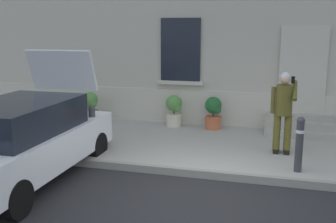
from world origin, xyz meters
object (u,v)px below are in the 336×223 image
object	(u,v)px
planter_terracotta	(213,112)
bollard_far_left	(92,128)
person_on_phone	(284,108)
planter_olive	(90,106)
hatchback_car_white	(24,138)
planter_cream	(174,110)
bollard_near_person	(299,142)

from	to	relation	value
planter_terracotta	bollard_far_left	bearing A→B (deg)	-127.25
person_on_phone	planter_olive	xyz separation A→B (m)	(-5.24, 1.68, -0.55)
person_on_phone	planter_terracotta	xyz separation A→B (m)	(-1.74, 1.79, -0.55)
bollard_far_left	person_on_phone	distance (m)	4.02
hatchback_car_white	person_on_phone	world-z (taller)	hatchback_car_white
bollard_far_left	planter_olive	size ratio (longest dim) A/B	1.22
person_on_phone	hatchback_car_white	bearing A→B (deg)	-167.89
planter_terracotta	planter_olive	bearing A→B (deg)	-178.20
bollard_far_left	planter_cream	distance (m)	3.00
bollard_near_person	hatchback_car_white	bearing A→B (deg)	-164.06
hatchback_car_white	planter_cream	size ratio (longest dim) A/B	4.74
planter_olive	bollard_far_left	bearing A→B (deg)	-62.99
bollard_near_person	planter_olive	world-z (taller)	bollard_near_person
hatchback_car_white	person_on_phone	xyz separation A→B (m)	(4.56, 2.40, 0.35)
person_on_phone	planter_olive	bearing A→B (deg)	146.60
bollard_far_left	planter_terracotta	distance (m)	3.52
hatchback_car_white	planter_cream	distance (m)	4.55
bollard_near_person	planter_olive	distance (m)	6.16
person_on_phone	planter_olive	size ratio (longest dim) A/B	2.04
planter_terracotta	planter_cream	bearing A→B (deg)	179.79
hatchback_car_white	bollard_far_left	xyz separation A→B (m)	(0.69, 1.39, -0.09)
hatchback_car_white	bollard_near_person	bearing A→B (deg)	15.94
bollard_far_left	planter_cream	world-z (taller)	bollard_far_left
hatchback_car_white	bollard_near_person	size ratio (longest dim) A/B	3.90
bollard_far_left	person_on_phone	bearing A→B (deg)	14.65
bollard_far_left	bollard_near_person	bearing A→B (deg)	0.00
bollard_near_person	planter_olive	bearing A→B (deg)	154.09
planter_olive	planter_cream	size ratio (longest dim) A/B	1.00
hatchback_car_white	bollard_far_left	size ratio (longest dim) A/B	3.90
planter_olive	planter_cream	bearing A→B (deg)	2.69
bollard_far_left	planter_terracotta	xyz separation A→B (m)	(2.13, 2.80, -0.11)
bollard_far_left	planter_olive	bearing A→B (deg)	117.01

